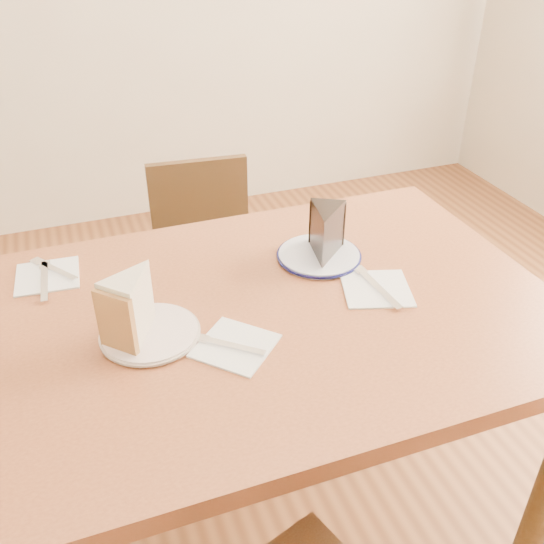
{
  "coord_description": "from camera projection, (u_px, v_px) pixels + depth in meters",
  "views": [
    {
      "loc": [
        -0.32,
        -0.93,
        1.46
      ],
      "look_at": [
        0.04,
        0.04,
        0.8
      ],
      "focal_mm": 40.0,
      "sensor_mm": 36.0,
      "label": 1
    }
  ],
  "objects": [
    {
      "name": "table",
      "position": [
        260.0,
        346.0,
        1.27
      ],
      "size": [
        1.2,
        0.8,
        0.75
      ],
      "color": "#5D2E19",
      "rests_on": "ground"
    },
    {
      "name": "napkin_cream",
      "position": [
        235.0,
        346.0,
        1.11
      ],
      "size": [
        0.18,
        0.18,
        0.0
      ],
      "primitive_type": "cube",
      "rotation": [
        0.0,
        0.0,
        0.77
      ],
      "color": "white",
      "rests_on": "table"
    },
    {
      "name": "fork_cream",
      "position": [
        229.0,
        345.0,
        1.11
      ],
      "size": [
        0.12,
        0.1,
        0.0
      ],
      "primitive_type": "cube",
      "rotation": [
        0.0,
        0.0,
        0.87
      ],
      "color": "silver",
      "rests_on": "napkin_cream"
    },
    {
      "name": "carrot_cake",
      "position": [
        136.0,
        306.0,
        1.1
      ],
      "size": [
        0.13,
        0.13,
        0.11
      ],
      "primitive_type": null,
      "rotation": [
        0.0,
        0.0,
        -0.8
      ],
      "color": "beige",
      "rests_on": "plate_cream"
    },
    {
      "name": "knife_spare",
      "position": [
        45.0,
        281.0,
        1.28
      ],
      "size": [
        0.02,
        0.16,
        0.0
      ],
      "primitive_type": "cube",
      "rotation": [
        0.0,
        0.0,
        -0.05
      ],
      "color": "silver",
      "rests_on": "napkin_spare"
    },
    {
      "name": "chocolate_cake",
      "position": [
        325.0,
        236.0,
        1.33
      ],
      "size": [
        0.12,
        0.14,
        0.1
      ],
      "primitive_type": null,
      "rotation": [
        0.0,
        0.0,
        2.64
      ],
      "color": "black",
      "rests_on": "plate_navy"
    },
    {
      "name": "plate_navy",
      "position": [
        319.0,
        256.0,
        1.37
      ],
      "size": [
        0.18,
        0.18,
        0.01
      ],
      "primitive_type": "cylinder",
      "color": "white",
      "rests_on": "table"
    },
    {
      "name": "plate_cream",
      "position": [
        150.0,
        333.0,
        1.13
      ],
      "size": [
        0.18,
        0.18,
        0.01
      ],
      "primitive_type": "cylinder",
      "color": "silver",
      "rests_on": "table"
    },
    {
      "name": "chair_far",
      "position": [
        209.0,
        271.0,
        1.95
      ],
      "size": [
        0.4,
        0.4,
        0.75
      ],
      "rotation": [
        0.0,
        0.0,
        3.06
      ],
      "color": "black",
      "rests_on": "ground"
    },
    {
      "name": "fork_spare",
      "position": [
        54.0,
        269.0,
        1.32
      ],
      "size": [
        0.09,
        0.12,
        0.0
      ],
      "primitive_type": "cube",
      "rotation": [
        0.0,
        0.0,
        0.61
      ],
      "color": "silver",
      "rests_on": "napkin_spare"
    },
    {
      "name": "napkin_navy",
      "position": [
        376.0,
        289.0,
        1.27
      ],
      "size": [
        0.17,
        0.17,
        0.0
      ],
      "primitive_type": "cube",
      "rotation": [
        0.0,
        0.0,
        -0.3
      ],
      "color": "white",
      "rests_on": "table"
    },
    {
      "name": "ground",
      "position": [
        263.0,
        535.0,
        1.62
      ],
      "size": [
        4.0,
        4.0,
        0.0
      ],
      "primitive_type": "plane",
      "color": "#4C2814",
      "rests_on": "ground"
    },
    {
      "name": "knife_navy",
      "position": [
        377.0,
        287.0,
        1.27
      ],
      "size": [
        0.02,
        0.17,
        0.0
      ],
      "primitive_type": "cube",
      "rotation": [
        0.0,
        0.0,
        0.05
      ],
      "color": "silver",
      "rests_on": "napkin_navy"
    },
    {
      "name": "napkin_spare",
      "position": [
        47.0,
        276.0,
        1.31
      ],
      "size": [
        0.14,
        0.14,
        0.0
      ],
      "primitive_type": "cube",
      "rotation": [
        0.0,
        0.0,
        -0.07
      ],
      "color": "white",
      "rests_on": "table"
    }
  ]
}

